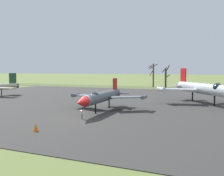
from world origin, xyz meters
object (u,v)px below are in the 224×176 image
Objects in this scene: jet_fighter_rear_center at (102,97)px; info_placard_rear_center at (82,114)px; traffic_cone at (36,128)px; jet_fighter_front_left at (204,88)px.

jet_fighter_rear_center is 6.02m from info_placard_rear_center.
jet_fighter_rear_center is at bearing 96.12° from info_placard_rear_center.
info_placard_rear_center is 1.36× the size of traffic_cone.
jet_fighter_rear_center is 13.99× the size of info_placard_rear_center.
jet_fighter_front_left is at bearing 50.13° from jet_fighter_rear_center.
traffic_cone is (-0.52, -6.63, -0.24)m from info_placard_rear_center.
info_placard_rear_center is (-10.14, -18.75, -1.82)m from jet_fighter_front_left.
jet_fighter_front_left is 27.61m from traffic_cone.
traffic_cone is (-10.66, -25.38, -2.05)m from jet_fighter_front_left.
jet_fighter_rear_center is 18.98× the size of traffic_cone.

